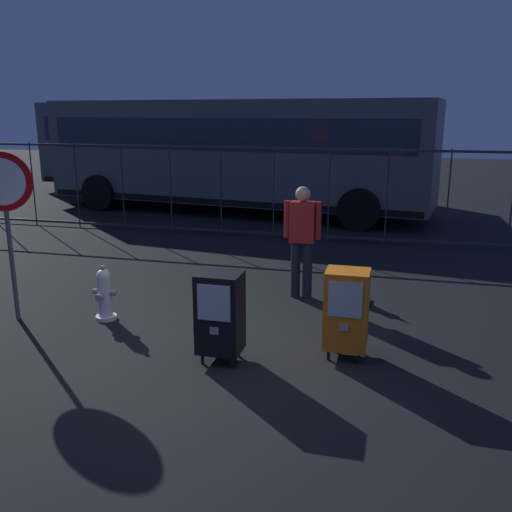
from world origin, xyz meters
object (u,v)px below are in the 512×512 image
object	(u,v)px
newspaper_box_primary	(220,313)
stop_sign	(4,201)
bus_near	(236,150)
fire_hydrant	(105,294)
pedestrian	(302,236)
newspaper_box_secondary	(346,309)
traffic_cone	(359,286)
bus_far	(196,142)

from	to	relation	value
newspaper_box_primary	stop_sign	size ratio (longest dim) A/B	0.46
newspaper_box_primary	bus_near	distance (m)	9.66
fire_hydrant	pedestrian	size ratio (longest dim) A/B	0.45
fire_hydrant	newspaper_box_secondary	world-z (taller)	newspaper_box_secondary
newspaper_box_primary	pedestrian	xyz separation A→B (m)	(0.48, 2.41, 0.38)
traffic_cone	pedestrian	bearing A→B (deg)	175.28
bus_far	newspaper_box_secondary	bearing A→B (deg)	-64.27
bus_far	fire_hydrant	bearing A→B (deg)	-76.88
fire_hydrant	bus_near	distance (m)	8.55
pedestrian	stop_sign	bearing A→B (deg)	-152.19
newspaper_box_secondary	stop_sign	size ratio (longest dim) A/B	0.46
stop_sign	bus_far	distance (m)	12.39
newspaper_box_primary	traffic_cone	world-z (taller)	newspaper_box_primary
fire_hydrant	pedestrian	distance (m)	2.92
newspaper_box_primary	fire_hydrant	bearing A→B (deg)	156.23
traffic_cone	bus_far	bearing A→B (deg)	121.40
fire_hydrant	stop_sign	bearing A→B (deg)	-165.98
fire_hydrant	newspaper_box_primary	distance (m)	2.08
newspaper_box_primary	stop_sign	world-z (taller)	stop_sign
bus_far	bus_near	bearing A→B (deg)	-56.43
traffic_cone	bus_far	distance (m)	12.32
stop_sign	bus_near	bearing A→B (deg)	86.61
newspaper_box_secondary	bus_far	world-z (taller)	bus_far
newspaper_box_secondary	traffic_cone	bearing A→B (deg)	89.71
newspaper_box_primary	pedestrian	world-z (taller)	pedestrian
newspaper_box_primary	newspaper_box_secondary	distance (m)	1.41
fire_hydrant	stop_sign	world-z (taller)	stop_sign
newspaper_box_secondary	pedestrian	size ratio (longest dim) A/B	0.61
pedestrian	newspaper_box_secondary	bearing A→B (deg)	-66.51
pedestrian	bus_far	world-z (taller)	bus_far
pedestrian	bus_near	xyz separation A→B (m)	(-3.03, 6.84, 0.76)
traffic_cone	stop_sign	bearing A→B (deg)	-157.79
bus_far	traffic_cone	bearing A→B (deg)	-60.17
newspaper_box_primary	stop_sign	xyz separation A→B (m)	(-3.06, 0.54, 1.03)
bus_near	newspaper_box_secondary	bearing A→B (deg)	-58.83
bus_near	bus_far	xyz separation A→B (m)	(-2.48, 3.53, 0.00)
newspaper_box_secondary	bus_near	size ratio (longest dim) A/B	0.10
fire_hydrant	bus_near	world-z (taller)	bus_near
traffic_cone	bus_far	size ratio (longest dim) A/B	0.05
stop_sign	newspaper_box_secondary	bearing A→B (deg)	-1.20
fire_hydrant	newspaper_box_primary	xyz separation A→B (m)	(1.89, -0.83, 0.22)
pedestrian	bus_near	size ratio (longest dim) A/B	0.16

